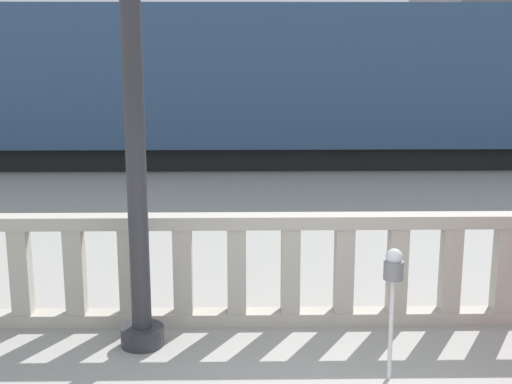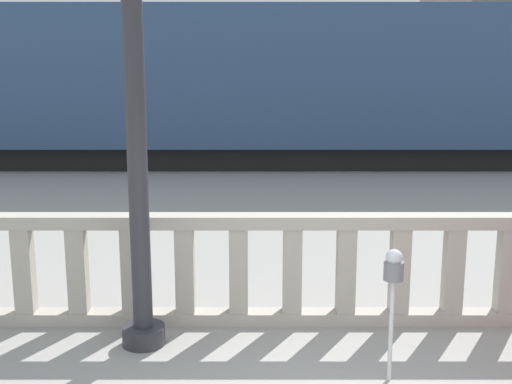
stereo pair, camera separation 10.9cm
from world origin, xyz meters
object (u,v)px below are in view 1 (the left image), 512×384
object	(u,v)px
lamppost	(131,29)
train_near	(331,81)
train_far	(162,57)
parking_meter	(393,275)

from	to	relation	value
lamppost	train_near	bearing A→B (deg)	73.32
train_far	lamppost	bearing A→B (deg)	-84.15
lamppost	train_near	xyz separation A→B (m)	(3.16, 10.53, -1.18)
parking_meter	train_far	distance (m)	29.14
lamppost	parking_meter	world-z (taller)	lamppost
train_near	train_far	bearing A→B (deg)	109.11
parking_meter	train_far	bearing A→B (deg)	100.34
train_near	train_far	xyz separation A→B (m)	(-6.01, 17.35, 0.03)
parking_meter	train_near	world-z (taller)	train_near
parking_meter	lamppost	bearing A→B (deg)	162.15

